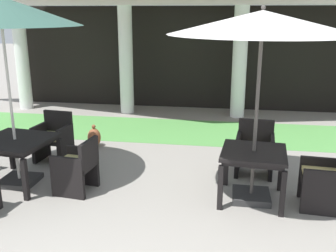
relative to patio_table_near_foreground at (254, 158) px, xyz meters
name	(u,v)px	position (x,y,z in m)	size (l,w,h in m)	color
lawn_strip	(173,131)	(-1.62, 3.19, -0.64)	(11.80, 1.93, 0.01)	#519347
patio_table_near_foreground	(254,158)	(0.00, 0.00, 0.00)	(0.96, 0.96, 0.75)	black
patio_umbrella_near_foreground	(262,25)	(0.00, 0.00, 1.81)	(2.47, 2.47, 2.70)	#2D2D2D
patio_chair_near_foreground_east	(324,179)	(0.96, -0.08, -0.23)	(0.60, 0.61, 0.89)	black
patio_chair_near_foreground_north	(255,150)	(0.08, 0.96, -0.22)	(0.64, 0.57, 0.89)	black
patio_table_mid_left	(15,145)	(-3.61, 0.00, 0.00)	(1.14, 1.14, 0.73)	black
patio_umbrella_mid_left	(0,13)	(-3.61, 0.00, 1.96)	(2.30, 2.30, 2.90)	#2D2D2D
patio_chair_mid_left_east	(77,167)	(-2.58, -0.13, -0.25)	(0.59, 0.60, 0.83)	black
patio_chair_mid_left_north	(54,138)	(-3.48, 1.04, -0.23)	(0.64, 0.58, 0.88)	black
terracotta_urn	(94,137)	(-3.03, 1.88, -0.45)	(0.26, 0.26, 0.45)	brown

